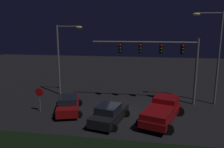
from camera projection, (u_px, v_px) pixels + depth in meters
The scene contains 8 objects.
ground_plane at pixel (122, 111), 20.10m from camera, with size 80.00×80.00×0.00m, color black.
pickup_truck at pixel (162, 109), 17.71m from camera, with size 4.00×5.76×1.80m.
car_sedan at pixel (109, 114), 17.54m from camera, with size 3.09×4.69×1.51m.
car_sedan_far at pixel (68, 104), 19.68m from camera, with size 3.27×4.73×1.51m.
traffic_signal_gantry at pixel (161, 53), 21.42m from camera, with size 10.32×0.56×6.50m.
street_lamp_left at pixel (63, 51), 24.12m from camera, with size 2.93×0.44×7.78m.
street_lamp_right at pixel (214, 48), 20.90m from camera, with size 2.77×0.44×8.96m.
stop_sign at pixel (39, 95), 19.60m from camera, with size 0.76×0.08×2.23m.
Camera 1 is at (2.16, -18.90, 7.38)m, focal length 35.25 mm.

